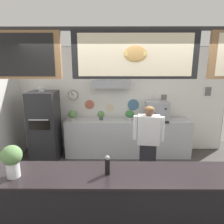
{
  "coord_description": "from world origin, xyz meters",
  "views": [
    {
      "loc": [
        -0.24,
        -2.51,
        2.27
      ],
      "look_at": [
        -0.26,
        0.8,
        1.5
      ],
      "focal_mm": 32.06,
      "sensor_mm": 36.0,
      "label": 1
    }
  ],
  "objects": [
    {
      "name": "back_wall_assembly",
      "position": [
        -0.01,
        2.54,
        1.47
      ],
      "size": [
        5.42,
        3.1,
        2.74
      ],
      "color": "gray",
      "rests_on": "ground_plane"
    },
    {
      "name": "espresso_machine",
      "position": [
        0.84,
        2.32,
        1.17
      ],
      "size": [
        0.55,
        0.5,
        0.48
      ],
      "color": "#A3A5AD",
      "rests_on": "back_prep_counter"
    },
    {
      "name": "ground_plane",
      "position": [
        0.0,
        0.0,
        0.0
      ],
      "size": [
        6.58,
        6.58,
        0.0
      ],
      "primitive_type": "plane",
      "color": "#3F3A38"
    },
    {
      "name": "service_counter",
      "position": [
        0.0,
        -0.47,
        0.54
      ],
      "size": [
        4.83,
        0.59,
        1.08
      ],
      "color": "black",
      "rests_on": "ground_plane"
    },
    {
      "name": "shop_worker",
      "position": [
        0.4,
        0.92,
        0.85
      ],
      "size": [
        0.55,
        0.27,
        1.58
      ],
      "rotation": [
        0.0,
        0.0,
        3.01
      ],
      "color": "#232328",
      "rests_on": "ground_plane"
    },
    {
      "name": "potted_thyme",
      "position": [
        -1.25,
        2.31,
        1.08
      ],
      "size": [
        0.23,
        0.23,
        0.25
      ],
      "color": "beige",
      "rests_on": "back_prep_counter"
    },
    {
      "name": "potted_rosemary",
      "position": [
        -0.55,
        2.33,
        1.07
      ],
      "size": [
        0.18,
        0.18,
        0.23
      ],
      "color": "#4C4C51",
      "rests_on": "back_prep_counter"
    },
    {
      "name": "back_prep_counter",
      "position": [
        0.13,
        2.34,
        0.46
      ],
      "size": [
        3.12,
        0.57,
        0.94
      ],
      "color": "#B7BABF",
      "rests_on": "ground_plane"
    },
    {
      "name": "pepper_grinder",
      "position": [
        -0.3,
        -0.49,
        1.19
      ],
      "size": [
        0.06,
        0.06,
        0.23
      ],
      "color": "black",
      "rests_on": "service_counter"
    },
    {
      "name": "basil_vase",
      "position": [
        -1.33,
        -0.54,
        1.28
      ],
      "size": [
        0.22,
        0.22,
        0.36
      ],
      "color": "silver",
      "rests_on": "service_counter"
    },
    {
      "name": "pizza_oven",
      "position": [
        -1.88,
        2.07,
        0.85
      ],
      "size": [
        0.62,
        0.71,
        1.79
      ],
      "color": "#232326",
      "rests_on": "ground_plane"
    },
    {
      "name": "potted_oregano",
      "position": [
        0.18,
        2.36,
        1.07
      ],
      "size": [
        0.22,
        0.22,
        0.24
      ],
      "color": "beige",
      "rests_on": "back_prep_counter"
    }
  ]
}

